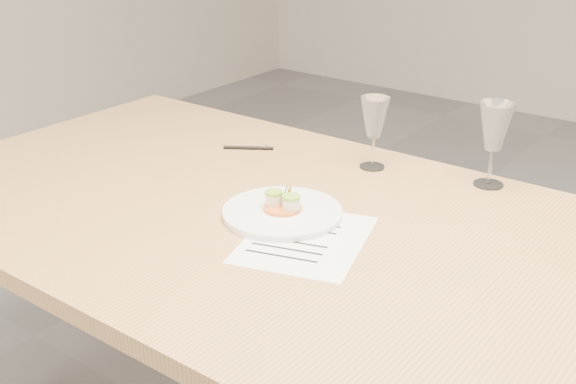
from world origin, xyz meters
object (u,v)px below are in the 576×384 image
Objects in this scene: wine_glass_0 at (374,119)px; dining_table at (392,282)px; recipe_sheet at (305,239)px; ballpoint_pen at (249,148)px; dinner_plate at (282,211)px; wine_glass_1 at (495,128)px.

dining_table is at bearing -53.66° from wine_glass_0.
recipe_sheet is 0.55m from ballpoint_pen.
dinner_plate is (-0.27, -0.00, 0.08)m from dining_table.
wine_glass_0 is at bearing 89.39° from dinner_plate.
dinner_plate is at bearing -123.20° from wine_glass_1.
ballpoint_pen is 0.65m from wine_glass_1.
ballpoint_pen is (-0.33, 0.28, -0.01)m from dinner_plate.
wine_glass_1 is (0.01, 0.43, 0.21)m from dining_table.
wine_glass_1 reaches higher than recipe_sheet.
dinner_plate is at bearing -179.82° from dining_table.
ballpoint_pen is at bearing 124.58° from recipe_sheet.
dining_table is at bearing 0.18° from dinner_plate.
dinner_plate is 0.74× the size of recipe_sheet.
ballpoint_pen reaches higher than recipe_sheet.
wine_glass_0 is at bearing 126.34° from dining_table.
dinner_plate is 1.28× the size of wine_glass_1.
dinner_plate reaches higher than recipe_sheet.
ballpoint_pen is at bearing -165.87° from wine_glass_1.
dining_table is 0.48m from wine_glass_1.
wine_glass_0 is (-0.10, 0.42, 0.13)m from recipe_sheet.
dining_table is at bearing 2.28° from recipe_sheet.
recipe_sheet is 0.54m from wine_glass_1.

